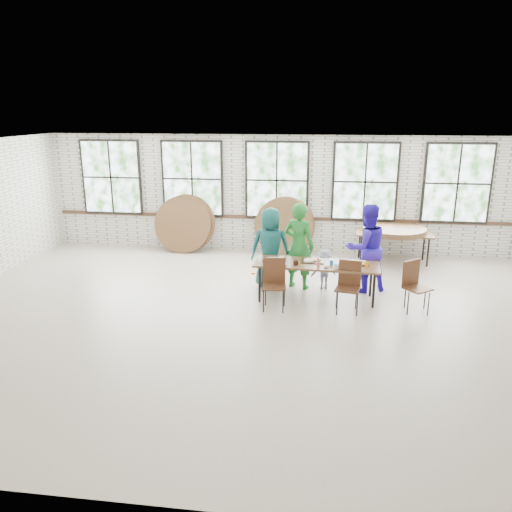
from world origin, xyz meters
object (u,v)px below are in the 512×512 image
Objects in this scene: chair_near_right at (349,282)px; storage_table at (394,235)px; chair_near_left at (274,279)px; dining_table at (317,266)px.

chair_near_right reaches higher than storage_table.
storage_table is (2.59, 3.28, 0.13)m from chair_near_left.
chair_near_left is 1.00× the size of chair_near_right.
dining_table is at bearing 28.32° from chair_near_left.
storage_table is (1.81, 2.75, -0.00)m from dining_table.
chair_near_left is 4.18m from storage_table.
chair_near_left is at bearing -125.73° from storage_table.
chair_near_right is 0.52× the size of storage_table.
chair_near_left reaches higher than storage_table.
dining_table is at bearing -120.87° from storage_table.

